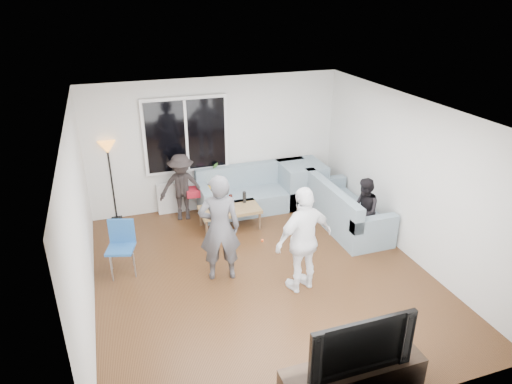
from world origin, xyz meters
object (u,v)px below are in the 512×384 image
object	(u,v)px
floor_lamp	(112,181)
coffee_table	(230,218)
side_chair	(121,249)
spectator_back	(182,187)
sofa_right_section	(347,206)
player_right	(304,240)
tv_console	(352,380)
player_left	(220,228)
spectator_right	(364,211)
sofa_back_section	(256,189)
television	(357,340)

from	to	relation	value
floor_lamp	coffee_table	bearing A→B (deg)	-28.44
side_chair	floor_lamp	size ratio (longest dim) A/B	0.55
side_chair	spectator_back	xyz separation A→B (m)	(1.24, 1.56, 0.23)
sofa_right_section	player_right	size ratio (longest dim) A/B	1.23
spectator_back	side_chair	bearing A→B (deg)	-118.91
coffee_table	player_right	world-z (taller)	player_right
tv_console	player_left	bearing A→B (deg)	106.10
side_chair	spectator_right	bearing A→B (deg)	12.27
sofa_back_section	spectator_right	distance (m)	2.27
sofa_right_section	television	size ratio (longest dim) A/B	1.70
sofa_right_section	floor_lamp	bearing A→B (deg)	67.01
sofa_back_section	side_chair	size ratio (longest dim) A/B	2.67
sofa_right_section	player_left	size ratio (longest dim) A/B	1.18
sofa_back_section	coffee_table	size ratio (longest dim) A/B	2.09
player_left	television	world-z (taller)	player_left
side_chair	player_left	distance (m)	1.60
sofa_back_section	television	world-z (taller)	television
spectator_right	spectator_back	xyz separation A→B (m)	(-2.83, 1.85, 0.07)
coffee_table	floor_lamp	xyz separation A→B (m)	(-1.99, 1.08, 0.58)
television	tv_console	bearing A→B (deg)	0.00
spectator_right	television	distance (m)	3.50
sofa_right_section	television	bearing A→B (deg)	151.94
side_chair	television	distance (m)	3.93
player_left	spectator_back	distance (m)	2.16
television	player_left	bearing A→B (deg)	106.10
coffee_table	tv_console	world-z (taller)	tv_console
floor_lamp	player_right	world-z (taller)	player_right
player_left	television	xyz separation A→B (m)	(0.77, -2.66, -0.07)
spectator_back	television	distance (m)	4.90
player_left	spectator_right	distance (m)	2.67
player_left	side_chair	bearing A→B (deg)	-11.66
player_left	tv_console	xyz separation A→B (m)	(0.77, -2.66, -0.63)
sofa_right_section	spectator_right	xyz separation A→B (m)	(0.00, -0.56, 0.16)
sofa_back_section	floor_lamp	size ratio (longest dim) A/B	1.47
floor_lamp	spectator_back	size ratio (longest dim) A/B	1.19
side_chair	player_right	distance (m)	2.82
spectator_right	spectator_back	size ratio (longest dim) A/B	0.89
coffee_table	television	bearing A→B (deg)	-87.17
sofa_right_section	coffee_table	distance (m)	2.19
coffee_table	floor_lamp	world-z (taller)	floor_lamp
coffee_table	sofa_right_section	bearing A→B (deg)	-17.30
floor_lamp	tv_console	xyz separation A→B (m)	(2.20, -5.24, -0.56)
floor_lamp	spectator_right	world-z (taller)	floor_lamp
spectator_back	television	bearing A→B (deg)	-69.02
player_right	side_chair	bearing A→B (deg)	-39.66
sofa_right_section	spectator_right	size ratio (longest dim) A/B	1.72
spectator_back	coffee_table	bearing A→B (deg)	-30.93
player_left	floor_lamp	bearing A→B (deg)	-50.43
side_chair	spectator_right	distance (m)	4.08
player_right	tv_console	xyz separation A→B (m)	(-0.30, -2.00, -0.59)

